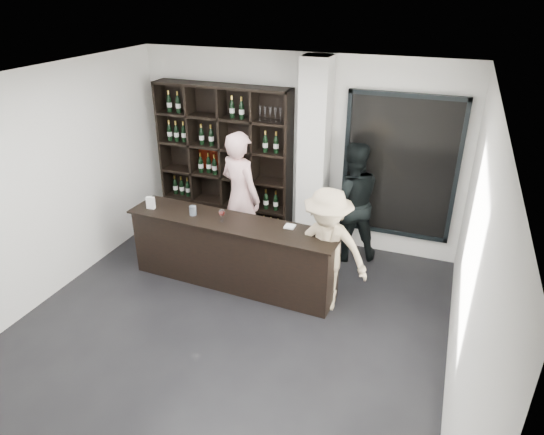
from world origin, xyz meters
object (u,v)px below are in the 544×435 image
at_px(wine_shelf, 224,161).
at_px(taster_pink, 241,197).
at_px(customer, 326,250).
at_px(taster_black, 351,202).
at_px(tasting_counter, 233,253).

height_order(wine_shelf, taster_pink, wine_shelf).
distance_m(wine_shelf, customer, 2.62).
bearing_deg(wine_shelf, taster_pink, -50.18).
relative_size(wine_shelf, taster_pink, 1.24).
bearing_deg(taster_black, tasting_counter, 20.99).
xyz_separation_m(tasting_counter, taster_black, (1.30, 1.30, 0.42)).
xyz_separation_m(tasting_counter, taster_pink, (-0.20, 0.75, 0.49)).
relative_size(tasting_counter, taster_pink, 1.50).
bearing_deg(taster_pink, taster_black, -136.60).
distance_m(tasting_counter, customer, 1.34).
relative_size(wine_shelf, tasting_counter, 0.82).
xyz_separation_m(wine_shelf, taster_pink, (0.60, -0.72, -0.23)).
bearing_deg(taster_black, taster_pink, -3.92).
height_order(wine_shelf, taster_black, wine_shelf).
bearing_deg(tasting_counter, taster_black, 47.91).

